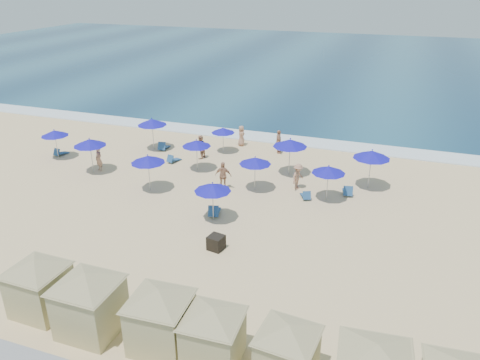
# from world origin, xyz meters

# --- Properties ---
(ground) EXTENTS (160.00, 160.00, 0.00)m
(ground) POSITION_xyz_m (0.00, 0.00, 0.00)
(ground) COLOR beige
(ground) RESTS_ON ground
(ocean) EXTENTS (160.00, 80.00, 0.06)m
(ocean) POSITION_xyz_m (0.00, 55.00, 0.03)
(ocean) COLOR #0E3350
(ocean) RESTS_ON ground
(surf_line) EXTENTS (160.00, 2.50, 0.08)m
(surf_line) POSITION_xyz_m (0.00, 15.50, 0.04)
(surf_line) COLOR white
(surf_line) RESTS_ON ground
(trash_bin) EXTENTS (0.87, 0.87, 0.75)m
(trash_bin) POSITION_xyz_m (2.05, -2.28, 0.37)
(trash_bin) COLOR black
(trash_bin) RESTS_ON ground
(cabana_0) EXTENTS (4.39, 4.39, 2.75)m
(cabana_0) POSITION_xyz_m (-2.94, -9.10, 1.58)
(cabana_0) COLOR tan
(cabana_0) RESTS_ON ground
(cabana_1) EXTENTS (4.69, 4.69, 2.94)m
(cabana_1) POSITION_xyz_m (-0.29, -9.40, 1.68)
(cabana_1) COLOR tan
(cabana_1) RESTS_ON ground
(cabana_2) EXTENTS (4.47, 4.47, 2.81)m
(cabana_2) POSITION_xyz_m (2.68, -9.21, 1.61)
(cabana_2) COLOR tan
(cabana_2) RESTS_ON ground
(cabana_3) EXTENTS (4.18, 4.18, 2.63)m
(cabana_3) POSITION_xyz_m (4.82, -9.29, 1.50)
(cabana_3) COLOR tan
(cabana_3) RESTS_ON ground
(cabana_4) EXTENTS (4.04, 4.04, 2.55)m
(cabana_4) POSITION_xyz_m (7.49, -9.16, 1.46)
(cabana_4) COLOR tan
(cabana_4) RESTS_ON ground
(umbrella_0) EXTENTS (2.01, 2.01, 2.29)m
(umbrella_0) POSITION_xyz_m (-14.20, 5.64, 1.99)
(umbrella_0) COLOR #A5A8AD
(umbrella_0) RESTS_ON ground
(umbrella_1) EXTENTS (2.24, 2.24, 2.55)m
(umbrella_1) POSITION_xyz_m (-10.01, 4.20, 2.21)
(umbrella_1) COLOR #A5A8AD
(umbrella_1) RESTS_ON ground
(umbrella_2) EXTENTS (2.30, 2.30, 2.62)m
(umbrella_2) POSITION_xyz_m (-8.25, 9.77, 2.27)
(umbrella_2) COLOR #A5A8AD
(umbrella_2) RESTS_ON ground
(umbrella_3) EXTENTS (2.18, 2.18, 2.49)m
(umbrella_3) POSITION_xyz_m (-4.67, 2.85, 2.16)
(umbrella_3) COLOR #A5A8AD
(umbrella_3) RESTS_ON ground
(umbrella_4) EXTENTS (1.83, 1.83, 2.08)m
(umbrella_4) POSITION_xyz_m (-2.78, 11.03, 1.80)
(umbrella_4) COLOR #A5A8AD
(umbrella_4) RESTS_ON ground
(umbrella_5) EXTENTS (2.05, 2.05, 2.33)m
(umbrella_5) POSITION_xyz_m (-3.19, 7.01, 2.02)
(umbrella_5) COLOR #A5A8AD
(umbrella_5) RESTS_ON ground
(umbrella_6) EXTENTS (2.09, 2.09, 2.37)m
(umbrella_6) POSITION_xyz_m (0.74, 0.50, 2.06)
(umbrella_6) COLOR #A5A8AD
(umbrella_6) RESTS_ON ground
(umbrella_7) EXTENTS (2.06, 2.06, 2.34)m
(umbrella_7) POSITION_xyz_m (1.71, 5.18, 2.03)
(umbrella_7) COLOR #A5A8AD
(umbrella_7) RESTS_ON ground
(umbrella_8) EXTENTS (2.06, 2.06, 2.34)m
(umbrella_8) POSITION_xyz_m (6.36, 5.26, 2.03)
(umbrella_8) COLOR #A5A8AD
(umbrella_8) RESTS_ON ground
(umbrella_9) EXTENTS (2.37, 2.37, 2.70)m
(umbrella_9) POSITION_xyz_m (3.18, 8.40, 2.34)
(umbrella_9) COLOR #A5A8AD
(umbrella_9) RESTS_ON ground
(umbrella_10) EXTENTS (2.37, 2.37, 2.70)m
(umbrella_10) POSITION_xyz_m (8.63, 7.96, 2.34)
(umbrella_10) COLOR #A5A8AD
(umbrella_10) RESTS_ON ground
(beach_chair_0) EXTENTS (0.68, 1.24, 0.65)m
(beach_chair_0) POSITION_xyz_m (-14.43, 6.14, 0.23)
(beach_chair_0) COLOR navy
(beach_chair_0) RESTS_ON ground
(beach_chair_1) EXTENTS (0.80, 1.44, 0.75)m
(beach_chair_1) POSITION_xyz_m (-7.50, 9.96, 0.26)
(beach_chair_1) COLOR navy
(beach_chair_1) RESTS_ON ground
(beach_chair_2) EXTENTS (0.80, 1.28, 0.65)m
(beach_chair_2) POSITION_xyz_m (-5.54, 7.79, 0.23)
(beach_chair_2) COLOR navy
(beach_chair_2) RESTS_ON ground
(beach_chair_3) EXTENTS (0.94, 1.47, 0.75)m
(beach_chair_3) POSITION_xyz_m (0.55, 1.09, 0.26)
(beach_chair_3) COLOR navy
(beach_chair_3) RESTS_ON ground
(beach_chair_4) EXTENTS (0.90, 1.22, 0.61)m
(beach_chair_4) POSITION_xyz_m (5.11, 5.03, 0.21)
(beach_chair_4) COLOR navy
(beach_chair_4) RESTS_ON ground
(beach_chair_5) EXTENTS (0.81, 1.39, 0.72)m
(beach_chair_5) POSITION_xyz_m (7.50, 6.48, 0.25)
(beach_chair_5) COLOR navy
(beach_chair_5) RESTS_ON ground
(beachgoer_0) EXTENTS (0.76, 0.65, 1.76)m
(beachgoer_0) POSITION_xyz_m (-9.72, 4.60, 0.88)
(beachgoer_0) COLOR tan
(beachgoer_0) RESTS_ON ground
(beachgoer_1) EXTENTS (0.81, 0.97, 1.81)m
(beachgoer_1) POSITION_xyz_m (-3.91, 9.21, 0.91)
(beachgoer_1) COLOR tan
(beachgoer_1) RESTS_ON ground
(beachgoer_2) EXTENTS (1.14, 0.61, 1.85)m
(beachgoer_2) POSITION_xyz_m (-0.28, 4.68, 0.92)
(beachgoer_2) COLOR tan
(beachgoer_2) RESTS_ON ground
(beachgoer_3) EXTENTS (0.95, 1.26, 1.73)m
(beachgoer_3) POSITION_xyz_m (4.29, 6.27, 0.87)
(beachgoer_3) COLOR tan
(beachgoer_3) RESTS_ON ground
(beachgoer_4) EXTENTS (0.94, 0.96, 1.67)m
(beachgoer_4) POSITION_xyz_m (-1.97, 13.00, 0.83)
(beachgoer_4) COLOR tan
(beachgoer_4) RESTS_ON ground
(beachgoer_5) EXTENTS (0.78, 1.18, 1.86)m
(beachgoer_5) POSITION_xyz_m (1.35, 12.29, 0.93)
(beachgoer_5) COLOR tan
(beachgoer_5) RESTS_ON ground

